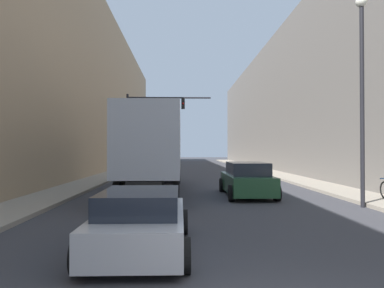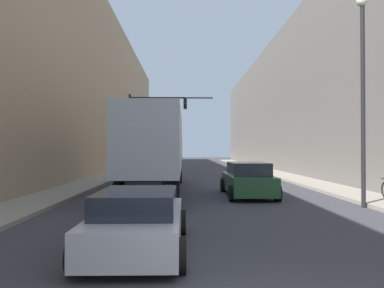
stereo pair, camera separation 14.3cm
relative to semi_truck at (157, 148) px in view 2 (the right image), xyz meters
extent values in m
cube|color=gray|center=(9.44, 14.18, -2.20)|extent=(2.20, 80.00, 0.15)
cube|color=gray|center=(-4.53, 14.18, -2.20)|extent=(2.20, 80.00, 0.15)
cube|color=#66605B|center=(13.54, 14.18, 4.55)|extent=(6.00, 80.00, 13.65)
cube|color=tan|center=(-8.64, 14.18, 5.69)|extent=(6.00, 80.00, 15.93)
cube|color=#B2B7C1|center=(0.00, -1.19, 0.27)|extent=(2.53, 10.86, 2.88)
cube|color=black|center=(0.00, -1.19, -1.32)|extent=(1.26, 10.86, 0.24)
cube|color=black|center=(0.00, 5.46, -0.78)|extent=(2.53, 2.43, 2.99)
cylinder|color=black|center=(-1.11, -5.42, -1.77)|extent=(0.25, 1.00, 1.00)
cylinder|color=black|center=(1.11, -5.42, -1.77)|extent=(0.25, 1.00, 1.00)
cylinder|color=black|center=(-1.11, -4.22, -1.77)|extent=(0.25, 1.00, 1.00)
cylinder|color=black|center=(1.11, -4.22, -1.77)|extent=(0.25, 1.00, 1.00)
cylinder|color=black|center=(-1.11, 5.46, -1.77)|extent=(0.25, 1.00, 1.00)
cylinder|color=black|center=(1.11, 5.46, -1.77)|extent=(0.25, 1.00, 1.00)
cube|color=#B7B7BC|center=(0.44, -11.44, -1.76)|extent=(1.82, 4.36, 0.68)
cube|color=#1E232D|center=(0.44, -11.66, -1.19)|extent=(1.60, 2.40, 0.47)
cylinder|color=black|center=(-0.47, -9.96, -1.95)|extent=(0.25, 0.64, 0.64)
cylinder|color=black|center=(1.35, -9.96, -1.95)|extent=(0.25, 0.64, 0.64)
cylinder|color=black|center=(-0.47, -13.02, -1.95)|extent=(0.25, 0.64, 0.64)
cylinder|color=black|center=(1.35, -13.02, -1.95)|extent=(0.25, 0.64, 0.64)
cube|color=#234C2D|center=(4.40, -2.07, -1.67)|extent=(1.92, 4.96, 0.82)
cube|color=#1E232D|center=(4.40, -2.32, -0.97)|extent=(1.69, 2.73, 0.58)
cylinder|color=black|center=(3.44, -0.29, -1.92)|extent=(0.25, 0.70, 0.70)
cylinder|color=black|center=(5.35, -0.29, -1.92)|extent=(0.25, 0.70, 0.70)
cylinder|color=black|center=(3.44, -3.95, -1.92)|extent=(0.25, 0.70, 0.70)
cylinder|color=black|center=(5.35, -3.95, -1.92)|extent=(0.25, 0.70, 0.70)
cylinder|color=black|center=(-3.28, 12.47, 1.20)|extent=(0.20, 0.20, 6.94)
cube|color=black|center=(0.29, 12.47, 4.36)|extent=(7.15, 0.12, 0.12)
cube|color=black|center=(-0.90, 12.47, 3.85)|extent=(0.30, 0.24, 0.90)
sphere|color=gold|center=(-0.90, 12.33, 3.85)|extent=(0.18, 0.18, 0.18)
cube|color=black|center=(1.48, 12.47, 3.85)|extent=(0.30, 0.24, 0.90)
sphere|color=red|center=(1.48, 12.33, 3.85)|extent=(0.18, 0.18, 0.18)
cylinder|color=black|center=(8.19, -5.67, 1.57)|extent=(0.16, 0.16, 7.69)
sphere|color=silver|center=(8.19, -5.67, 5.57)|extent=(0.44, 0.44, 0.44)
camera|label=1|loc=(1.30, -19.64, -0.08)|focal=35.00mm
camera|label=2|loc=(1.44, -19.65, -0.08)|focal=35.00mm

